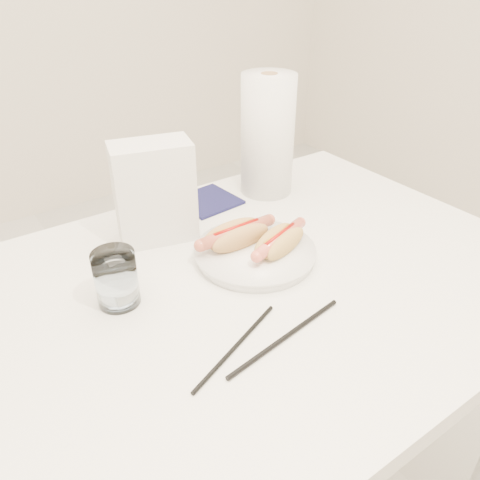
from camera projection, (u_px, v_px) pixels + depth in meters
table at (234, 309)px, 0.90m from camera, size 1.20×0.80×0.75m
plate at (255, 254)px, 0.94m from camera, size 0.23×0.23×0.02m
hotdog_left at (236, 235)px, 0.94m from camera, size 0.17×0.07×0.05m
hotdog_right at (279, 241)px, 0.92m from camera, size 0.16×0.10×0.04m
water_glass at (116, 278)px, 0.80m from camera, size 0.07×0.07×0.10m
chopstick_near at (236, 346)px, 0.73m from camera, size 0.21×0.09×0.01m
chopstick_far at (286, 337)px, 0.75m from camera, size 0.25×0.05×0.01m
napkin_box at (154, 192)px, 0.96m from camera, size 0.17×0.12×0.21m
navy_napkin at (208, 201)px, 1.15m from camera, size 0.14×0.14×0.01m
paper_towel_roll at (267, 136)px, 1.13m from camera, size 0.13×0.13×0.29m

